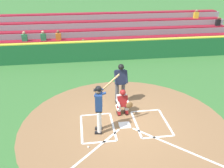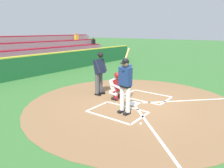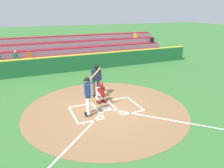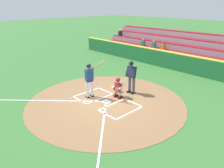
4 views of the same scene
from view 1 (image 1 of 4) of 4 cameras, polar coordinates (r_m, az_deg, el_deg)
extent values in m
plane|color=#387033|center=(9.59, 2.95, -9.54)|extent=(120.00, 120.00, 0.00)
cylinder|color=olive|center=(9.59, 2.95, -9.51)|extent=(8.00, 8.00, 0.01)
cube|color=white|center=(9.58, 2.95, -9.47)|extent=(0.44, 0.44, 0.01)
cube|color=white|center=(10.53, 7.69, -6.18)|extent=(1.20, 0.08, 0.01)
cube|color=white|center=(9.12, 10.68, -11.99)|extent=(1.20, 0.08, 0.01)
cube|color=white|center=(9.67, 5.61, -9.23)|extent=(0.08, 1.80, 0.01)
cube|color=white|center=(9.99, 12.40, -8.51)|extent=(0.08, 1.80, 0.01)
cube|color=white|center=(10.21, -3.84, -7.08)|extent=(1.20, 0.08, 0.01)
cube|color=white|center=(8.75, -2.88, -13.35)|extent=(1.20, 0.08, 0.01)
cube|color=white|center=(9.52, 0.25, -9.70)|extent=(0.08, 1.80, 0.01)
cube|color=white|center=(9.45, -7.08, -10.21)|extent=(0.08, 1.80, 0.01)
cube|color=white|center=(8.65, 20.08, -15.69)|extent=(3.73, 3.73, 0.01)
cylinder|color=white|center=(8.87, -3.01, -8.85)|extent=(0.15, 0.15, 0.84)
cube|color=black|center=(9.13, -3.20, -11.22)|extent=(0.27, 0.15, 0.09)
cylinder|color=white|center=(9.09, -2.95, -7.93)|extent=(0.15, 0.15, 0.84)
cube|color=black|center=(9.34, -3.13, -10.27)|extent=(0.27, 0.15, 0.09)
cube|color=black|center=(8.73, -3.05, -5.82)|extent=(0.26, 0.37, 0.10)
cube|color=navy|center=(8.57, -3.09, -4.04)|extent=(0.29, 0.43, 0.60)
sphere|color=#9E7051|center=(8.38, -3.29, -1.60)|extent=(0.21, 0.21, 0.21)
sphere|color=black|center=(8.35, -3.17, -1.17)|extent=(0.23, 0.23, 0.23)
cube|color=black|center=(8.37, -3.92, -1.38)|extent=(0.13, 0.18, 0.02)
cylinder|color=navy|center=(8.42, -2.80, -2.43)|extent=(0.44, 0.14, 0.21)
cylinder|color=navy|center=(8.61, -2.75, -1.78)|extent=(0.27, 0.12, 0.29)
cylinder|color=#AD7F4C|center=(8.59, -0.35, 0.41)|extent=(0.71, 0.28, 0.53)
cylinder|color=#AD7F4C|center=(8.56, -2.43, -1.47)|extent=(0.09, 0.10, 0.08)
cube|color=black|center=(10.28, 3.26, -6.63)|extent=(0.14, 0.27, 0.09)
cube|color=maroon|center=(10.17, 3.34, -6.00)|extent=(0.14, 0.25, 0.37)
cylinder|color=silver|center=(10.21, 3.19, -5.33)|extent=(0.18, 0.37, 0.21)
cube|color=black|center=(10.20, 1.52, -6.86)|extent=(0.14, 0.27, 0.09)
cube|color=maroon|center=(10.09, 1.59, -6.23)|extent=(0.14, 0.25, 0.37)
cylinder|color=silver|center=(10.13, 1.45, -5.56)|extent=(0.18, 0.37, 0.21)
cube|color=silver|center=(10.01, 2.34, -3.74)|extent=(0.43, 0.40, 0.52)
cube|color=maroon|center=(9.91, 2.51, -4.04)|extent=(0.44, 0.26, 0.46)
sphere|color=tan|center=(9.77, 2.49, -2.04)|extent=(0.21, 0.21, 0.21)
sphere|color=maroon|center=(9.75, 2.53, -1.99)|extent=(0.24, 0.24, 0.24)
cylinder|color=silver|center=(9.93, 3.72, -4.17)|extent=(0.13, 0.45, 0.20)
cylinder|color=silver|center=(9.83, 1.48, -4.45)|extent=(0.13, 0.45, 0.20)
ellipsoid|color=brown|center=(9.78, 4.06, -4.88)|extent=(0.29, 0.13, 0.28)
cylinder|color=#4C4C51|center=(10.91, 2.61, -1.81)|extent=(0.16, 0.16, 0.86)
cube|color=black|center=(11.08, 2.63, -4.06)|extent=(0.15, 0.29, 0.09)
cylinder|color=#4C4C51|center=(10.85, 1.17, -1.95)|extent=(0.16, 0.16, 0.86)
cube|color=black|center=(11.02, 1.21, -4.22)|extent=(0.15, 0.29, 0.09)
cube|color=#191E33|center=(10.52, 2.00, 1.61)|extent=(0.46, 0.39, 0.66)
sphere|color=tan|center=(10.31, 2.09, 3.92)|extent=(0.22, 0.22, 0.22)
sphere|color=black|center=(10.28, 2.12, 3.98)|extent=(0.25, 0.25, 0.25)
cylinder|color=#191E33|center=(10.50, 3.38, 1.70)|extent=(0.12, 0.29, 0.56)
cylinder|color=#191E33|center=(10.39, 0.82, 1.48)|extent=(0.12, 0.29, 0.56)
sphere|color=white|center=(8.54, -5.49, -14.37)|extent=(0.07, 0.07, 0.07)
cube|color=#1E6033|center=(16.05, -2.01, 7.68)|extent=(22.00, 0.36, 1.25)
cube|color=yellow|center=(15.86, -2.05, 9.94)|extent=(22.00, 0.32, 0.06)
cube|color=gray|center=(17.14, -2.37, 7.43)|extent=(20.00, 0.85, 0.45)
cube|color=maroon|center=(17.06, -2.38, 8.28)|extent=(19.60, 0.72, 0.08)
cube|color=gray|center=(17.88, -2.66, 8.94)|extent=(20.00, 0.85, 0.90)
cube|color=maroon|center=(17.75, -2.69, 10.46)|extent=(19.60, 0.72, 0.08)
cube|color=gray|center=(18.64, -2.94, 10.33)|extent=(20.00, 0.85, 1.35)
cube|color=maroon|center=(18.47, -2.99, 12.47)|extent=(19.60, 0.72, 0.08)
cube|color=gray|center=(19.40, -3.19, 11.61)|extent=(20.00, 0.85, 1.80)
cube|color=maroon|center=(19.21, -3.26, 14.34)|extent=(19.60, 0.72, 0.08)
cube|color=gray|center=(20.18, -3.43, 12.79)|extent=(20.00, 0.85, 2.25)
cube|color=maroon|center=(19.96, -3.52, 16.06)|extent=(19.60, 0.72, 0.08)
cube|color=black|center=(21.25, 23.37, 12.95)|extent=(0.36, 0.22, 0.46)
sphere|color=brown|center=(21.20, 23.53, 13.84)|extent=(0.20, 0.20, 0.20)
cube|color=yellow|center=(21.22, 18.92, 14.86)|extent=(0.36, 0.22, 0.46)
sphere|color=#9E7051|center=(21.17, 19.06, 15.76)|extent=(0.20, 0.20, 0.20)
cube|color=#2D844C|center=(16.87, -6.61, 8.89)|extent=(0.36, 0.22, 0.46)
sphere|color=brown|center=(16.78, -6.67, 10.00)|extent=(0.20, 0.20, 0.20)
cube|color=orange|center=(17.62, -12.33, 10.71)|extent=(0.36, 0.22, 0.46)
sphere|color=brown|center=(17.54, -12.43, 11.78)|extent=(0.20, 0.20, 0.20)
cube|color=#2D844C|center=(17.72, -15.63, 10.44)|extent=(0.36, 0.22, 0.46)
sphere|color=tan|center=(17.64, -15.76, 11.51)|extent=(0.20, 0.20, 0.20)
cube|color=#2D844C|center=(17.93, -19.63, 10.08)|extent=(0.36, 0.22, 0.46)
sphere|color=tan|center=(17.85, -19.79, 11.13)|extent=(0.20, 0.20, 0.20)
camera|label=2|loc=(6.86, -53.06, -9.52)|focal=33.15mm
camera|label=3|loc=(2.45, -119.92, -33.90)|focal=34.32mm
camera|label=4|loc=(8.99, 73.43, 2.51)|focal=33.60mm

